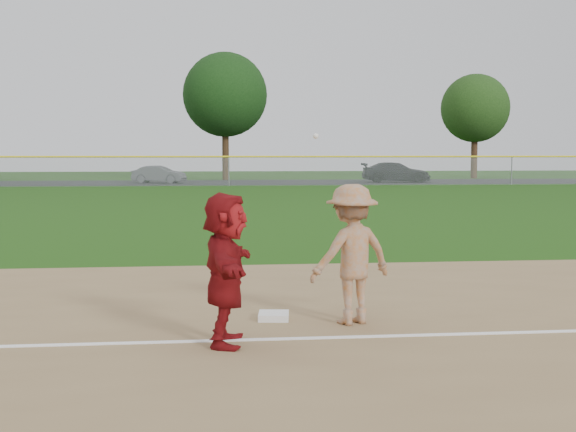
{
  "coord_description": "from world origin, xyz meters",
  "views": [
    {
      "loc": [
        -1.13,
        -9.23,
        2.24
      ],
      "look_at": [
        0.0,
        1.5,
        1.3
      ],
      "focal_mm": 45.0,
      "sensor_mm": 36.0,
      "label": 1
    }
  ],
  "objects": [
    {
      "name": "first_base",
      "position": [
        -0.32,
        0.25,
        0.07
      ],
      "size": [
        0.45,
        0.45,
        0.09
      ],
      "primitive_type": "cube",
      "rotation": [
        0.0,
        0.0,
        -0.12
      ],
      "color": "white",
      "rests_on": "infield_dirt"
    },
    {
      "name": "base_runner",
      "position": [
        -0.98,
        -0.95,
        0.91
      ],
      "size": [
        0.66,
        1.69,
        1.78
      ],
      "primitive_type": "imported",
      "rotation": [
        0.0,
        0.0,
        1.49
      ],
      "color": "maroon",
      "rests_on": "infield_dirt"
    },
    {
      "name": "outfield_fence",
      "position": [
        0.0,
        40.0,
        1.96
      ],
      "size": [
        110.0,
        0.12,
        110.0
      ],
      "color": "#999EA0",
      "rests_on": "ground"
    },
    {
      "name": "tree_2",
      "position": [
        0.0,
        51.5,
        7.06
      ],
      "size": [
        7.0,
        7.0,
        10.58
      ],
      "color": "#362313",
      "rests_on": "ground"
    },
    {
      "name": "car_right",
      "position": [
        12.89,
        44.91,
        0.77
      ],
      "size": [
        5.44,
        2.67,
        1.52
      ],
      "primitive_type": "imported",
      "rotation": [
        0.0,
        0.0,
        1.47
      ],
      "color": "black",
      "rests_on": "parking_asphalt"
    },
    {
      "name": "tree_3",
      "position": [
        22.0,
        52.8,
        6.16
      ],
      "size": [
        6.0,
        6.0,
        9.19
      ],
      "color": "#3A2315",
      "rests_on": "ground"
    },
    {
      "name": "ground",
      "position": [
        0.0,
        0.0,
        0.0
      ],
      "size": [
        160.0,
        160.0,
        0.0
      ],
      "primitive_type": "plane",
      "color": "#1B470D",
      "rests_on": "ground"
    },
    {
      "name": "parking_asphalt",
      "position": [
        0.0,
        46.0,
        0.01
      ],
      "size": [
        120.0,
        10.0,
        0.01
      ],
      "primitive_type": "cube",
      "color": "black",
      "rests_on": "ground"
    },
    {
      "name": "foul_line",
      "position": [
        0.0,
        -0.8,
        0.03
      ],
      "size": [
        60.0,
        0.1,
        0.01
      ],
      "primitive_type": "cube",
      "color": "white",
      "rests_on": "infield_dirt"
    },
    {
      "name": "car_mid",
      "position": [
        -5.08,
        45.32,
        0.66
      ],
      "size": [
        4.15,
        2.38,
        1.29
      ],
      "primitive_type": "imported",
      "rotation": [
        0.0,
        0.0,
        1.3
      ],
      "color": "#55565C",
      "rests_on": "parking_asphalt"
    },
    {
      "name": "first_base_play",
      "position": [
        0.67,
        -0.06,
        0.93
      ],
      "size": [
        1.35,
        1.08,
        2.48
      ],
      "color": "gray",
      "rests_on": "infield_dirt"
    }
  ]
}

